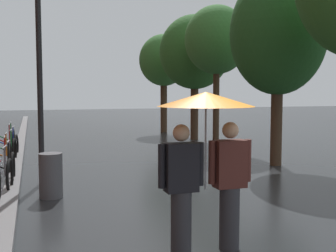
{
  "coord_description": "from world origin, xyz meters",
  "views": [
    {
      "loc": [
        -2.78,
        -4.84,
        2.06
      ],
      "look_at": [
        -0.29,
        3.23,
        1.35
      ],
      "focal_mm": 47.31,
      "sensor_mm": 36.0,
      "label": 1
    }
  ],
  "objects_px": {
    "litter_bin": "(51,176)",
    "street_lamp_post": "(39,63)",
    "couple_under_umbrella": "(206,142)",
    "street_tree_2": "(217,41)",
    "street_tree_1": "(278,34)",
    "street_tree_3": "(195,53)",
    "street_tree_4": "(164,61)"
  },
  "relations": [
    {
      "from": "street_tree_2",
      "to": "couple_under_umbrella",
      "type": "relative_size",
      "value": 2.43
    },
    {
      "from": "street_tree_3",
      "to": "litter_bin",
      "type": "height_order",
      "value": "street_tree_3"
    },
    {
      "from": "street_tree_2",
      "to": "street_lamp_post",
      "type": "bearing_deg",
      "value": -144.0
    },
    {
      "from": "street_tree_1",
      "to": "street_tree_2",
      "type": "distance_m",
      "value": 3.75
    },
    {
      "from": "street_tree_2",
      "to": "litter_bin",
      "type": "height_order",
      "value": "street_tree_2"
    },
    {
      "from": "street_tree_1",
      "to": "street_tree_2",
      "type": "relative_size",
      "value": 1.05
    },
    {
      "from": "street_tree_4",
      "to": "street_lamp_post",
      "type": "distance_m",
      "value": 11.84
    },
    {
      "from": "street_tree_4",
      "to": "couple_under_umbrella",
      "type": "xyz_separation_m",
      "value": [
        -3.95,
        -15.06,
        -1.97
      ]
    },
    {
      "from": "street_tree_3",
      "to": "street_tree_4",
      "type": "distance_m",
      "value": 3.28
    },
    {
      "from": "street_tree_3",
      "to": "street_lamp_post",
      "type": "relative_size",
      "value": 1.13
    },
    {
      "from": "street_tree_3",
      "to": "street_tree_4",
      "type": "bearing_deg",
      "value": 95.77
    },
    {
      "from": "street_tree_2",
      "to": "street_tree_3",
      "type": "height_order",
      "value": "street_tree_3"
    },
    {
      "from": "street_lamp_post",
      "to": "street_tree_1",
      "type": "bearing_deg",
      "value": 5.51
    },
    {
      "from": "street_tree_1",
      "to": "litter_bin",
      "type": "distance_m",
      "value": 6.99
    },
    {
      "from": "street_tree_3",
      "to": "street_lamp_post",
      "type": "xyz_separation_m",
      "value": [
        -6.16,
        -7.02,
        -0.91
      ]
    },
    {
      "from": "street_lamp_post",
      "to": "litter_bin",
      "type": "height_order",
      "value": "street_lamp_post"
    },
    {
      "from": "street_tree_3",
      "to": "street_tree_2",
      "type": "bearing_deg",
      "value": -94.37
    },
    {
      "from": "street_tree_1",
      "to": "litter_bin",
      "type": "height_order",
      "value": "street_tree_1"
    },
    {
      "from": "street_lamp_post",
      "to": "street_tree_3",
      "type": "bearing_deg",
      "value": 48.7
    },
    {
      "from": "street_tree_1",
      "to": "couple_under_umbrella",
      "type": "bearing_deg",
      "value": -128.12
    },
    {
      "from": "street_tree_1",
      "to": "street_lamp_post",
      "type": "xyz_separation_m",
      "value": [
        -6.1,
        -0.59,
        -0.91
      ]
    },
    {
      "from": "street_tree_2",
      "to": "couple_under_umbrella",
      "type": "bearing_deg",
      "value": -114.07
    },
    {
      "from": "street_tree_2",
      "to": "street_tree_1",
      "type": "bearing_deg",
      "value": -87.76
    },
    {
      "from": "street_tree_1",
      "to": "street_tree_4",
      "type": "relative_size",
      "value": 1.12
    },
    {
      "from": "street_tree_2",
      "to": "street_lamp_post",
      "type": "relative_size",
      "value": 1.1
    },
    {
      "from": "street_tree_2",
      "to": "couple_under_umbrella",
      "type": "xyz_separation_m",
      "value": [
        -4.07,
        -9.12,
        -2.32
      ]
    },
    {
      "from": "street_tree_3",
      "to": "street_tree_4",
      "type": "relative_size",
      "value": 1.09
    },
    {
      "from": "litter_bin",
      "to": "street_lamp_post",
      "type": "bearing_deg",
      "value": 95.84
    },
    {
      "from": "couple_under_umbrella",
      "to": "litter_bin",
      "type": "bearing_deg",
      "value": 116.83
    },
    {
      "from": "street_lamp_post",
      "to": "street_tree_2",
      "type": "bearing_deg",
      "value": 36.0
    },
    {
      "from": "street_tree_1",
      "to": "street_lamp_post",
      "type": "bearing_deg",
      "value": -174.49
    },
    {
      "from": "street_tree_4",
      "to": "couple_under_umbrella",
      "type": "height_order",
      "value": "street_tree_4"
    }
  ]
}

